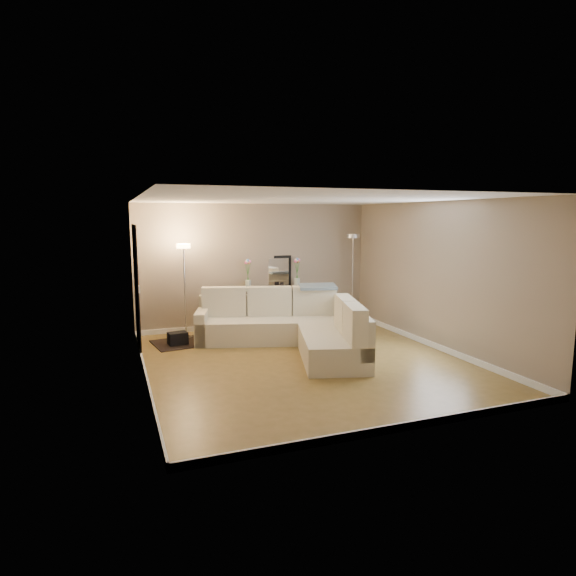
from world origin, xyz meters
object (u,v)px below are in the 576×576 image
object	(u,v)px
sectional_sofa	(294,326)
floor_lamp_lit	(184,272)
console_table	(269,306)
floor_lamp_unlit	(353,260)

from	to	relation	value
sectional_sofa	floor_lamp_lit	bearing A→B (deg)	144.06
sectional_sofa	floor_lamp_lit	distance (m)	2.35
console_table	floor_lamp_lit	xyz separation A→B (m)	(-1.82, -0.37, 0.85)
sectional_sofa	floor_lamp_unlit	world-z (taller)	floor_lamp_unlit
sectional_sofa	console_table	xyz separation A→B (m)	(0.07, 1.64, 0.07)
floor_lamp_lit	console_table	bearing A→B (deg)	11.40
floor_lamp_lit	sectional_sofa	bearing A→B (deg)	-35.94
sectional_sofa	console_table	bearing A→B (deg)	87.46
sectional_sofa	floor_lamp_lit	world-z (taller)	floor_lamp_lit
floor_lamp_unlit	sectional_sofa	bearing A→B (deg)	-144.00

